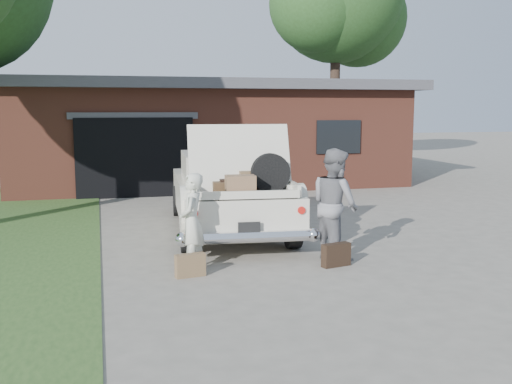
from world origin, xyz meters
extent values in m
plane|color=gray|center=(0.00, 0.00, 0.00)|extent=(90.00, 90.00, 0.00)
cube|color=brown|center=(1.00, 11.50, 1.50)|extent=(12.00, 7.00, 3.00)
cube|color=#4C4C51|center=(1.00, 11.50, 3.15)|extent=(12.80, 7.80, 0.30)
cube|color=black|center=(-1.50, 8.05, 1.10)|extent=(3.20, 0.30, 2.20)
cube|color=#4C4C51|center=(-1.50, 7.98, 2.25)|extent=(3.50, 0.12, 0.18)
cube|color=black|center=(4.50, 7.98, 1.60)|extent=(1.40, 0.08, 1.00)
cylinder|color=#38281E|center=(7.74, 16.28, 2.91)|extent=(0.44, 0.44, 5.82)
sphere|color=#2A5724|center=(9.03, 16.86, 6.44)|extent=(4.32, 4.32, 4.32)
sphere|color=#2A5724|center=(6.59, 15.56, 6.75)|extent=(4.03, 4.03, 4.03)
cube|color=beige|center=(0.04, 2.98, 0.66)|extent=(2.46, 5.43, 0.69)
cube|color=beige|center=(0.07, 3.30, 1.27)|extent=(1.92, 2.26, 0.55)
cube|color=black|center=(0.16, 4.30, 1.25)|extent=(1.64, 0.23, 0.46)
cube|color=black|center=(-0.02, 2.30, 1.25)|extent=(1.64, 0.23, 0.46)
cylinder|color=black|center=(-1.04, 1.27, 0.35)|extent=(0.29, 0.71, 0.70)
cylinder|color=black|center=(0.81, 1.11, 0.35)|extent=(0.29, 0.71, 0.70)
cylinder|color=black|center=(-0.73, 4.85, 0.35)|extent=(0.29, 0.71, 0.70)
cylinder|color=black|center=(1.12, 4.69, 0.35)|extent=(0.29, 0.71, 0.70)
cylinder|color=silver|center=(-0.19, 0.30, 0.42)|extent=(2.17, 0.38, 0.19)
cylinder|color=#A5140F|center=(-1.05, 0.45, 0.82)|extent=(0.14, 0.12, 0.13)
cylinder|color=#A5140F|center=(0.67, 0.30, 0.82)|extent=(0.14, 0.12, 0.13)
cube|color=black|center=(-0.20, 0.28, 0.58)|extent=(0.36, 0.05, 0.18)
cube|color=black|center=(-0.13, 0.98, 1.02)|extent=(1.73, 1.30, 0.04)
cube|color=beige|center=(-0.98, 1.06, 1.13)|extent=(0.16, 1.16, 0.19)
cube|color=beige|center=(0.71, 0.91, 1.13)|extent=(0.16, 1.16, 0.19)
cube|color=beige|center=(-0.19, 0.40, 1.09)|extent=(1.69, 0.21, 0.13)
cube|color=beige|center=(-0.10, 1.33, 1.61)|extent=(1.81, 0.65, 1.14)
cube|color=#513A22|center=(-0.34, 1.08, 1.13)|extent=(0.59, 0.41, 0.18)
cube|color=brown|center=(-0.25, 0.64, 1.21)|extent=(0.51, 0.36, 0.33)
cube|color=black|center=(-0.13, 1.22, 1.15)|extent=(0.74, 0.52, 0.22)
cube|color=brown|center=(0.08, 1.13, 1.31)|extent=(0.46, 0.33, 0.15)
cylinder|color=black|center=(0.33, 0.89, 1.38)|extent=(0.67, 0.23, 0.66)
imported|color=beige|center=(-1.13, 0.11, 0.75)|extent=(0.50, 0.62, 1.49)
imported|color=slate|center=(1.22, 0.20, 0.91)|extent=(0.85, 1.00, 1.82)
cube|color=brown|center=(-1.22, -0.25, 0.17)|extent=(0.46, 0.22, 0.34)
cube|color=black|center=(1.07, -0.25, 0.18)|extent=(0.49, 0.26, 0.36)
camera|label=1|loc=(-2.47, -8.75, 2.46)|focal=42.00mm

